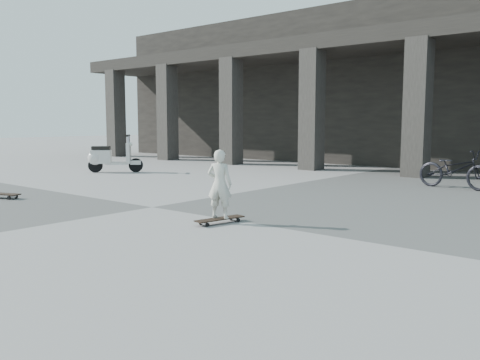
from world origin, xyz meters
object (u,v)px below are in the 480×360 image
Objects in this scene: longboard at (220,219)px; skateboard_spare at (0,194)px; scooter at (106,157)px; bicycle at (455,169)px; child at (220,184)px.

longboard is 5.44m from skateboard_spare.
skateboard_spare is at bearing 111.96° from longboard.
scooter is at bearing 77.12° from longboard.
child is at bearing 175.89° from bicycle.
child is (0.00, 0.00, 0.56)m from longboard.
bicycle is (1.50, 6.79, 0.41)m from longboard.
bicycle is at bearing -124.75° from child.
child is at bearing -69.18° from scooter.
longboard is 0.96× the size of skateboard_spare.
scooter reaches higher than child.
scooter is (-2.98, 4.78, 0.40)m from skateboard_spare.
scooter reaches higher than longboard.
skateboard_spare is at bearing 146.90° from bicycle.
longboard is at bearing -10.17° from skateboard_spare.
skateboard_spare is at bearing -12.05° from child.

